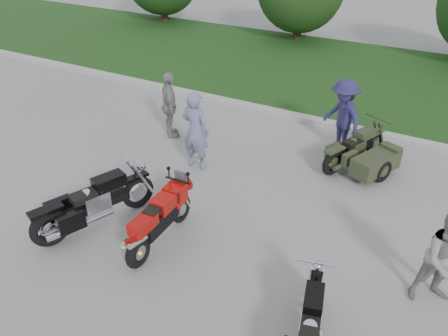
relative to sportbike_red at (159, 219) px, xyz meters
The scene contains 11 objects.
ground 0.67m from the sportbike_red, 11.17° to the left, with size 80.00×80.00×0.00m, color #A2A29D.
curb 6.11m from the sportbike_red, 86.20° to the left, with size 60.00×0.30×0.15m, color #B5B2AA.
grass_strip 10.25m from the sportbike_red, 87.74° to the left, with size 60.00×8.00×0.14m, color #26591E.
sportbike_red is the anchor object (origin of this frame).
cruiser_left 1.39m from the sportbike_red, behind, with size 1.04×2.36×0.95m.
cruiser_right 3.21m from the sportbike_red, 16.50° to the right, with size 0.68×2.05×0.80m.
cruiser_sidecar 4.92m from the sportbike_red, 58.06° to the left, with size 1.51×1.96×0.81m.
person_stripe 2.72m from the sportbike_red, 108.08° to the left, with size 0.67×0.44×1.83m, color #7C79A5.
person_grey 4.57m from the sportbike_red, 12.65° to the left, with size 0.77×0.60×1.59m, color gray.
person_denim 5.19m from the sportbike_red, 69.66° to the left, with size 1.18×0.68×1.83m, color navy.
person_back 4.20m from the sportbike_red, 122.15° to the left, with size 1.00×0.42×1.70m, color gray.
Camera 1 is at (3.49, -4.78, 5.26)m, focal length 35.00 mm.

